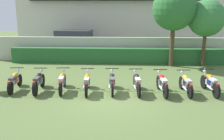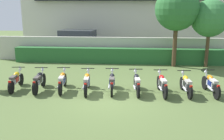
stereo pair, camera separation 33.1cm
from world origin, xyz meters
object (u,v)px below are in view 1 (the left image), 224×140
object	(u,v)px
parked_car	(76,42)
motorcycle_in_row_0	(15,81)
motorcycle_in_row_1	(39,81)
motorcycle_in_row_4	(112,82)
motorcycle_in_row_8	(210,83)
motorcycle_in_row_6	(162,83)
tree_far_side	(206,18)
motorcycle_in_row_5	(137,83)
motorcycle_in_row_2	(62,81)
tree_near_inspector	(174,9)
motorcycle_in_row_3	(87,82)
motorcycle_in_row_7	(186,84)

from	to	relation	value
parked_car	motorcycle_in_row_0	distance (m)	9.44
motorcycle_in_row_1	motorcycle_in_row_4	bearing A→B (deg)	-92.67
parked_car	motorcycle_in_row_8	size ratio (longest dim) A/B	2.46
motorcycle_in_row_6	motorcycle_in_row_8	bearing A→B (deg)	-90.91
tree_far_side	motorcycle_in_row_5	size ratio (longest dim) A/B	2.22
tree_far_side	motorcycle_in_row_4	bearing A→B (deg)	-135.79
tree_far_side	motorcycle_in_row_2	size ratio (longest dim) A/B	2.16
tree_near_inspector	tree_far_side	size ratio (longest dim) A/B	1.18
motorcycle_in_row_3	motorcycle_in_row_6	world-z (taller)	motorcycle_in_row_6
tree_near_inspector	tree_far_side	distance (m)	2.08
tree_near_inspector	motorcycle_in_row_7	size ratio (longest dim) A/B	2.69
motorcycle_in_row_8	motorcycle_in_row_6	bearing A→B (deg)	89.50
motorcycle_in_row_0	motorcycle_in_row_3	distance (m)	3.28
motorcycle_in_row_6	motorcycle_in_row_8	size ratio (longest dim) A/B	0.99
motorcycle_in_row_2	tree_near_inspector	bearing A→B (deg)	-54.10
motorcycle_in_row_7	motorcycle_in_row_8	size ratio (longest dim) A/B	0.95
parked_car	motorcycle_in_row_4	world-z (taller)	parked_car
motorcycle_in_row_6	motorcycle_in_row_3	bearing A→B (deg)	84.13
motorcycle_in_row_3	motorcycle_in_row_8	bearing A→B (deg)	-93.26
motorcycle_in_row_5	motorcycle_in_row_7	distance (m)	2.10
motorcycle_in_row_6	motorcycle_in_row_8	distance (m)	2.08
parked_car	motorcycle_in_row_6	distance (m)	11.01
motorcycle_in_row_4	motorcycle_in_row_7	world-z (taller)	motorcycle_in_row_4
motorcycle_in_row_2	motorcycle_in_row_4	size ratio (longest dim) A/B	1.02
tree_near_inspector	motorcycle_in_row_2	distance (m)	8.34
parked_car	motorcycle_in_row_7	xyz separation A→B (m)	(6.59, -9.41, -0.50)
motorcycle_in_row_1	motorcycle_in_row_4	world-z (taller)	motorcycle_in_row_1
tree_near_inspector	motorcycle_in_row_0	distance (m)	9.94
motorcycle_in_row_0	motorcycle_in_row_6	bearing A→B (deg)	-96.91
motorcycle_in_row_3	motorcycle_in_row_8	distance (m)	5.33
motorcycle_in_row_4	motorcycle_in_row_5	distance (m)	1.08
tree_far_side	motorcycle_in_row_8	world-z (taller)	tree_far_side
motorcycle_in_row_5	motorcycle_in_row_8	size ratio (longest dim) A/B	0.97
motorcycle_in_row_7	motorcycle_in_row_8	bearing A→B (deg)	-88.55
motorcycle_in_row_0	motorcycle_in_row_1	world-z (taller)	motorcycle_in_row_1
motorcycle_in_row_4	motorcycle_in_row_5	size ratio (longest dim) A/B	1.01
motorcycle_in_row_3	motorcycle_in_row_6	distance (m)	3.25
parked_car	motorcycle_in_row_8	distance (m)	12.06
motorcycle_in_row_3	motorcycle_in_row_5	size ratio (longest dim) A/B	1.04
tree_far_side	motorcycle_in_row_3	world-z (taller)	tree_far_side
motorcycle_in_row_5	motorcycle_in_row_6	distance (m)	1.08
motorcycle_in_row_0	motorcycle_in_row_8	bearing A→B (deg)	-95.54
motorcycle_in_row_2	motorcycle_in_row_6	xyz separation A→B (m)	(4.37, -0.11, 0.01)
motorcycle_in_row_0	motorcycle_in_row_4	world-z (taller)	motorcycle_in_row_4
motorcycle_in_row_2	motorcycle_in_row_4	xyz separation A→B (m)	(2.22, -0.00, 0.00)
parked_car	motorcycle_in_row_0	xyz separation A→B (m)	(-0.96, -9.38, -0.50)
motorcycle_in_row_7	motorcycle_in_row_2	bearing A→B (deg)	85.82
motorcycle_in_row_0	parked_car	bearing A→B (deg)	-11.78
motorcycle_in_row_4	tree_near_inspector	bearing A→B (deg)	-37.39
motorcycle_in_row_8	parked_car	bearing A→B (deg)	34.17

